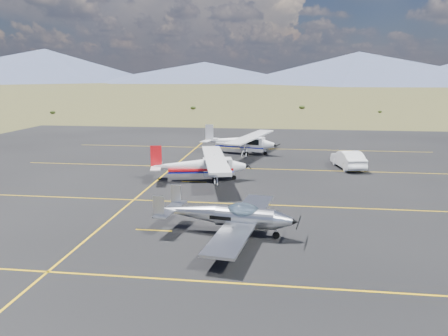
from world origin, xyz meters
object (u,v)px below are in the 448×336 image
(aircraft_low_wing, at_px, (229,216))
(sedan, at_px, (348,159))
(aircraft_plain, at_px, (240,141))
(aircraft_cessna, at_px, (201,165))

(aircraft_low_wing, xyz_separation_m, sedan, (8.54, 17.90, -0.20))
(aircraft_plain, bearing_deg, sedan, -16.68)
(sedan, bearing_deg, aircraft_plain, -42.66)
(aircraft_cessna, height_order, sedan, aircraft_cessna)
(aircraft_cessna, distance_m, sedan, 13.76)
(sedan, bearing_deg, aircraft_cessna, 15.70)
(aircraft_low_wing, distance_m, aircraft_cessna, 12.14)
(aircraft_plain, height_order, sedan, aircraft_plain)
(aircraft_low_wing, xyz_separation_m, aircraft_plain, (-1.69, 24.04, 0.29))
(aircraft_plain, bearing_deg, aircraft_cessna, -84.71)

